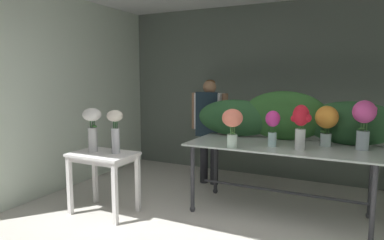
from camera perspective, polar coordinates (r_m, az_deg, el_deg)
The scene contains 14 objects.
ground_plane at distance 4.38m, azimuth 6.78°, elevation -14.66°, with size 7.41×7.41×0.00m, color beige.
wall_back at distance 5.68m, azimuth 12.69°, elevation 4.67°, with size 5.08×0.12×2.78m, color slate.
wall_left at distance 5.45m, azimuth -19.08°, elevation 4.35°, with size 0.12×3.49×2.78m, color silver.
display_table_glass at distance 4.11m, azimuth 14.62°, elevation -5.70°, with size 2.13×0.93×0.85m.
side_table_white at distance 4.19m, azimuth -14.65°, elevation -6.80°, with size 0.75×0.51×0.74m.
florist at distance 5.12m, azimuth 2.91°, elevation -0.06°, with size 0.58×0.24×1.59m.
foliage_backdrop at distance 4.39m, azimuth 14.89°, elevation 0.26°, with size 2.46×0.29×0.61m.
vase_coral_stock at distance 3.80m, azimuth 6.77°, elevation -0.46°, with size 0.24×0.23×0.43m.
vase_fuchsia_lilies at distance 4.08m, azimuth 26.87°, elevation 0.11°, with size 0.24×0.24×0.54m.
vase_magenta_snapdragons at distance 3.94m, azimuth 13.33°, elevation -0.78°, with size 0.16×0.16×0.41m.
vase_sunset_anemones at distance 4.14m, azimuth 21.65°, elevation -0.13°, with size 0.25×0.25×0.46m.
vase_crimson_hydrangea at distance 3.83m, azimuth 17.79°, elevation -0.59°, with size 0.22×0.18×0.49m.
vase_white_roses_tall at distance 4.21m, azimuth -16.40°, elevation -0.65°, with size 0.24×0.22×0.53m.
vase_cream_lisianthus_tall at distance 4.06m, azimuth -12.80°, elevation -1.15°, with size 0.19×0.19×0.51m.
Camera 1 is at (1.33, -2.15, 1.64)m, focal length 31.80 mm.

